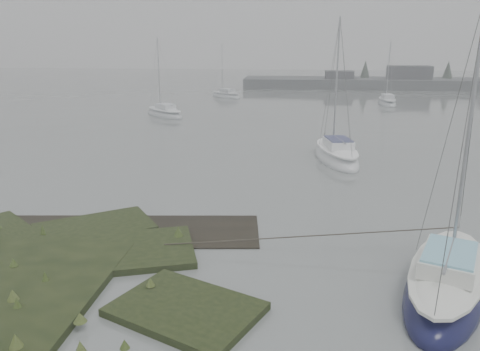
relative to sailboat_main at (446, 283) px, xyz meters
The scene contains 7 objects.
ground 29.66m from the sailboat_main, 104.26° to the left, with size 160.00×160.00×0.00m, color slate.
far_shoreline 63.71m from the sailboat_main, 72.15° to the left, with size 60.00×8.00×4.15m.
sailboat_main is the anchor object (origin of this frame).
sailboat_white 14.83m from the sailboat_main, 96.32° to the left, with size 3.07×6.32×8.55m.
sailboat_far_a 33.88m from the sailboat_main, 117.86° to the left, with size 5.06×4.95×7.52m.
sailboat_far_b 41.28m from the sailboat_main, 81.45° to the left, with size 1.74×5.22×7.35m.
sailboat_far_c 47.36m from the sailboat_main, 105.09° to the left, with size 4.74×4.50×6.96m.
Camera 1 is at (2.96, -10.64, 6.55)m, focal length 35.00 mm.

